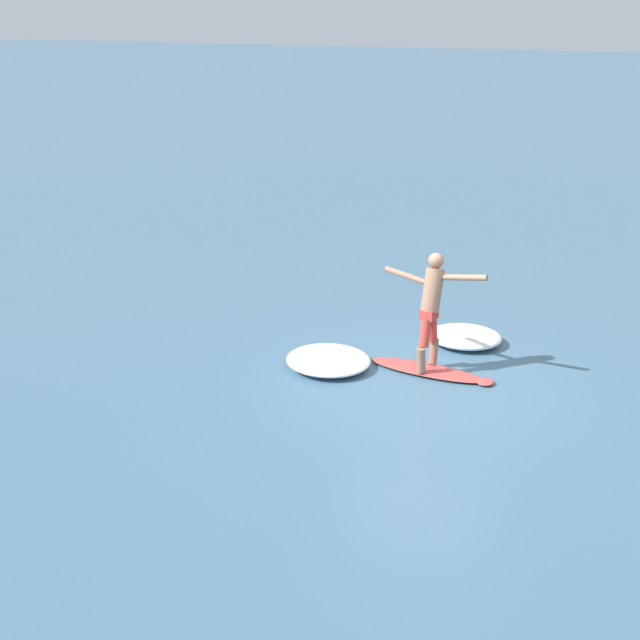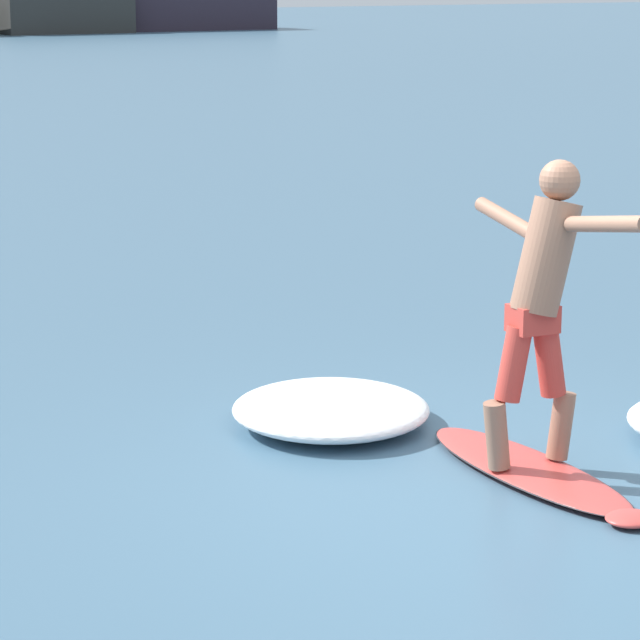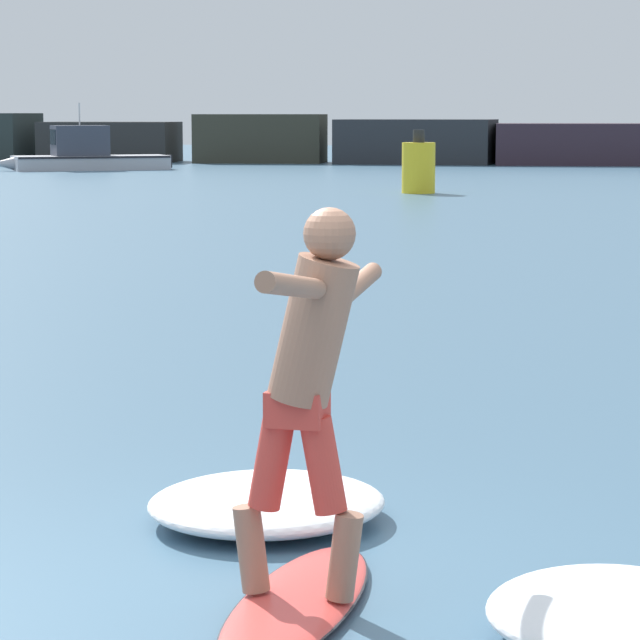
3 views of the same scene
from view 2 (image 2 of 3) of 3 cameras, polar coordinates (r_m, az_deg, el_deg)
The scene contains 4 objects.
ground_plane at distance 8.75m, azimuth 5.89°, elevation -6.38°, with size 200.00×200.00×0.00m, color #456983.
surfboard at distance 9.00m, azimuth 7.96°, elevation -5.64°, with size 0.65×2.01×0.21m.
surfer at distance 8.78m, azimuth 8.39°, elevation 1.23°, with size 0.63×1.66×1.79m.
wave_foam_at_tail at distance 9.87m, azimuth 0.41°, elevation -3.37°, with size 1.80×1.83×0.22m.
Camera 2 is at (-5.09, -6.51, 2.90)m, focal length 85.00 mm.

